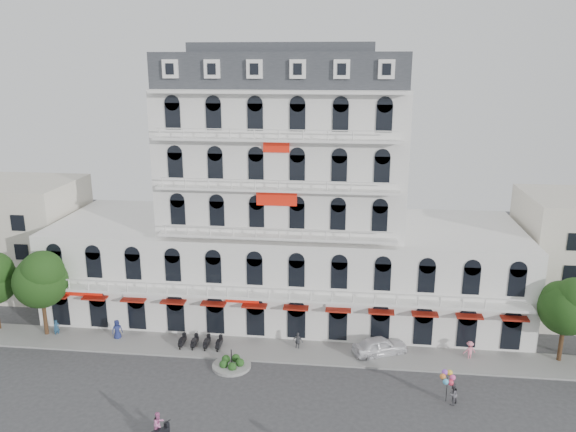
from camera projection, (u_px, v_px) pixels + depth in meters
The scene contains 15 objects.
ground at pixel (255, 413), 40.01m from camera, with size 120.00×120.00×0.00m, color #38383A.
sidewalk at pixel (273, 350), 48.60m from camera, with size 53.00×4.00×0.16m, color gray.
main_building at pixel (285, 213), 54.59m from camera, with size 45.00×15.00×25.80m.
flank_building_west at pixel (14, 235), 60.89m from camera, with size 14.00×10.00×12.00m, color beige.
traffic_island at pixel (232, 364), 46.02m from camera, with size 3.20×3.20×1.60m.
parked_scooter_row at pixel (201, 348), 49.14m from camera, with size 4.40×1.80×1.10m, color black, non-canonical shape.
tree_west_inner at pixel (40, 277), 49.89m from camera, with size 4.76×4.76×8.25m.
tree_east_inner at pixel (567, 304), 45.51m from camera, with size 4.40×4.37×7.57m.
parked_car at pixel (380, 346), 47.87m from camera, with size 1.90×4.72×1.61m, color silver.
rider_southwest at pixel (159, 426), 36.86m from camera, with size 1.07×1.52×2.15m.
pedestrian_left at pixel (117, 330), 50.43m from camera, with size 0.92×0.60×1.89m, color navy.
pedestrian_mid at pixel (298, 341), 48.65m from camera, with size 0.96×0.40×1.63m, color #4F5055.
pedestrian_right at pixel (470, 351), 47.04m from camera, with size 1.08×0.62×1.67m, color pink.
pedestrian_far at pixel (57, 328), 51.11m from camera, with size 0.57×0.37×1.56m, color navy.
balloon_vendor at pixel (451, 388), 40.90m from camera, with size 1.48×1.34×2.45m.
Camera 1 is at (6.33, -34.31, 24.25)m, focal length 35.00 mm.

